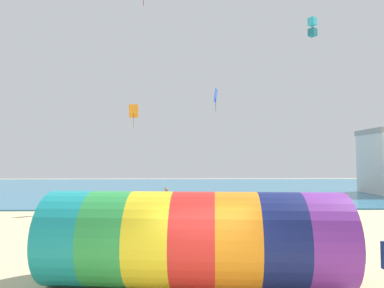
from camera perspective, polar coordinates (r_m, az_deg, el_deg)
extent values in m
cube|color=teal|center=(43.49, -0.98, -7.26)|extent=(120.00, 40.00, 0.10)
cylinder|color=teal|center=(10.29, -19.40, -14.40)|extent=(1.35, 2.61, 2.52)
cylinder|color=green|center=(9.91, -13.21, -14.93)|extent=(1.35, 2.61, 2.52)
cylinder|color=yellow|center=(9.65, -6.58, -15.32)|extent=(1.35, 2.61, 2.52)
cylinder|color=red|center=(9.52, 0.34, -15.51)|extent=(1.35, 2.61, 2.52)
cylinder|color=orange|center=(9.52, 7.36, -15.49)|extent=(1.35, 2.61, 2.52)
cylinder|color=navy|center=(9.65, 14.28, -15.25)|extent=(1.35, 2.61, 2.52)
cylinder|color=purple|center=(9.91, 20.90, -14.82)|extent=(1.35, 2.61, 2.52)
cylinder|color=black|center=(10.09, 24.16, -14.54)|extent=(0.28, 2.31, 2.31)
cube|color=orange|center=(24.54, -9.72, 5.45)|extent=(0.66, 0.33, 0.91)
cylinder|color=#8F4F12|center=(24.45, -9.73, 3.95)|extent=(0.03, 0.03, 0.94)
cube|color=blue|center=(24.80, 3.97, 8.07)|extent=(0.35, 0.68, 0.96)
cylinder|color=navy|center=(24.68, 3.97, 6.55)|extent=(0.03, 0.03, 0.97)
cube|color=#2DB2C6|center=(27.08, 19.42, 18.69)|extent=(0.68, 0.68, 0.52)
cube|color=#1B6B77|center=(26.80, 19.45, 17.13)|extent=(0.68, 0.68, 0.52)
cylinder|color=black|center=(26.93, 19.43, 17.91)|extent=(0.02, 0.02, 1.39)
cylinder|color=black|center=(18.25, -6.54, -12.06)|extent=(0.24, 0.24, 0.86)
cube|color=yellow|center=(18.15, -6.52, -9.72)|extent=(0.41, 0.32, 0.64)
sphere|color=#9E7051|center=(18.10, -6.52, -8.28)|extent=(0.23, 0.23, 0.23)
cylinder|color=#383D56|center=(21.14, -4.30, -10.81)|extent=(0.24, 0.24, 0.86)
cube|color=#232328|center=(21.05, -4.30, -8.79)|extent=(0.30, 0.40, 0.64)
sphere|color=#9E7051|center=(21.01, -4.29, -7.55)|extent=(0.23, 0.23, 0.23)
cylinder|color=#383D56|center=(19.64, -7.78, -11.48)|extent=(0.24, 0.24, 0.81)
cube|color=yellow|center=(19.55, -7.76, -9.43)|extent=(0.42, 0.37, 0.61)
sphere|color=tan|center=(19.50, -7.75, -8.17)|extent=(0.22, 0.22, 0.22)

